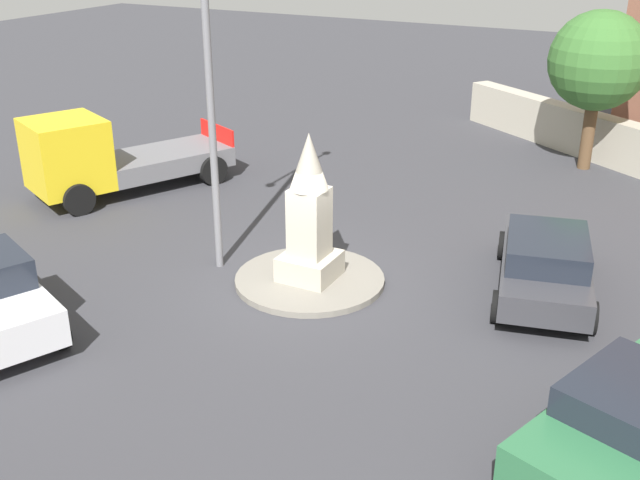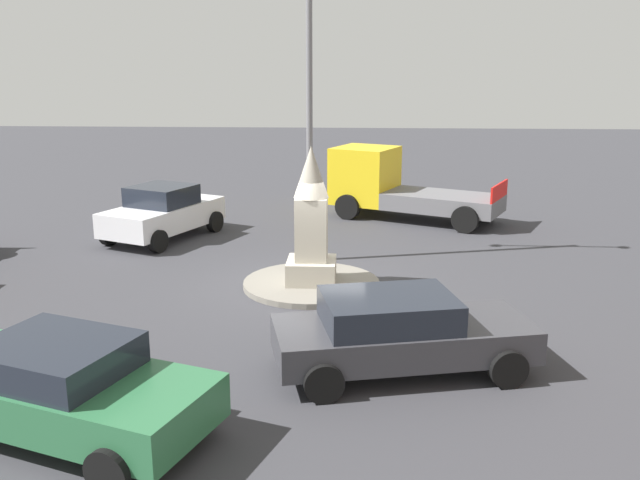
# 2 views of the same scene
# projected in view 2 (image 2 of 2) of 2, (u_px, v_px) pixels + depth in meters

# --- Properties ---
(ground_plane) EXTENTS (80.00, 80.00, 0.00)m
(ground_plane) POSITION_uv_depth(u_px,v_px,m) (312.00, 286.00, 16.36)
(ground_plane) COLOR #38383D
(traffic_island) EXTENTS (3.21, 3.21, 0.13)m
(traffic_island) POSITION_uv_depth(u_px,v_px,m) (312.00, 284.00, 16.34)
(traffic_island) COLOR gray
(traffic_island) RESTS_ON ground
(monument) EXTENTS (1.13, 1.13, 3.18)m
(monument) POSITION_uv_depth(u_px,v_px,m) (311.00, 223.00, 15.97)
(monument) COLOR #B2AA99
(monument) RESTS_ON traffic_island
(streetlamp) EXTENTS (3.87, 0.28, 8.47)m
(streetlamp) POSITION_uv_depth(u_px,v_px,m) (309.00, 62.00, 17.21)
(streetlamp) COLOR slate
(streetlamp) RESTS_ON ground
(car_green_far_side) EXTENTS (4.64, 3.14, 1.41)m
(car_green_far_side) POSITION_uv_depth(u_px,v_px,m) (62.00, 387.00, 9.69)
(car_green_far_side) COLOR #2D6B42
(car_green_far_side) RESTS_ON ground
(car_dark_grey_approaching) EXTENTS (4.60, 2.70, 1.37)m
(car_dark_grey_approaching) POSITION_uv_depth(u_px,v_px,m) (399.00, 332.00, 11.70)
(car_dark_grey_approaching) COLOR #38383D
(car_dark_grey_approaching) RESTS_ON ground
(car_white_parked_right) EXTENTS (3.17, 4.26, 1.59)m
(car_white_parked_right) POSITION_uv_depth(u_px,v_px,m) (163.00, 212.00, 20.62)
(car_white_parked_right) COLOR silver
(car_white_parked_right) RESTS_ON ground
(truck_yellow_near_island) EXTENTS (5.88, 4.12, 2.31)m
(truck_yellow_near_island) POSITION_uv_depth(u_px,v_px,m) (394.00, 186.00, 23.31)
(truck_yellow_near_island) COLOR yellow
(truck_yellow_near_island) RESTS_ON ground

